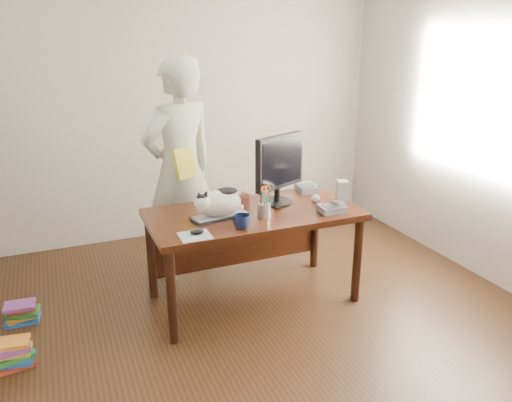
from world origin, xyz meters
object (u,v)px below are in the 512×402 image
object	(u,v)px
baseball	(316,198)
book_pile_a	(14,354)
pen_cup	(264,209)
cat	(218,202)
mouse	(197,232)
coffee_mug	(242,221)
calculator	(306,188)
person	(180,171)
desk	(250,226)
keyboard	(220,216)
phone	(332,208)
monitor	(280,166)
speaker	(342,192)
book_pile_b	(22,313)
book_stack	(231,198)

from	to	relation	value
baseball	book_pile_a	bearing A→B (deg)	-174.93
pen_cup	cat	bearing A→B (deg)	160.21
cat	mouse	bearing A→B (deg)	-144.48
coffee_mug	calculator	world-z (taller)	coffee_mug
person	book_pile_a	xyz separation A→B (m)	(-1.36, -0.86, -0.86)
desk	cat	world-z (taller)	cat
keyboard	calculator	distance (m)	0.95
book_pile_a	phone	bearing A→B (deg)	-0.84
desk	cat	size ratio (longest dim) A/B	3.85
phone	baseball	distance (m)	0.24
cat	calculator	distance (m)	0.97
pen_cup	calculator	xyz separation A→B (m)	(0.59, 0.45, -0.04)
monitor	phone	bearing A→B (deg)	-70.08
speaker	cat	bearing A→B (deg)	-162.32
cat	book_pile_a	xyz separation A→B (m)	(-1.46, -0.16, -0.79)
phone	person	bearing A→B (deg)	138.95
book_pile_a	book_pile_b	world-z (taller)	book_pile_a
coffee_mug	book_pile_b	xyz separation A→B (m)	(-1.52, 0.63, -0.73)
keyboard	baseball	size ratio (longest dim) A/B	6.74
pen_cup	person	xyz separation A→B (m)	(-0.41, 0.81, 0.13)
baseball	book_pile_a	size ratio (longest dim) A/B	0.25
monitor	book_pile_b	bearing A→B (deg)	148.63
book_stack	keyboard	bearing A→B (deg)	-147.05
pen_cup	mouse	distance (m)	0.56
book_stack	person	xyz separation A→B (m)	(-0.31, 0.39, 0.15)
phone	pen_cup	bearing A→B (deg)	173.34
coffee_mug	desk	bearing A→B (deg)	60.62
desk	calculator	world-z (taller)	calculator
monitor	pen_cup	xyz separation A→B (m)	(-0.23, -0.23, -0.25)
mouse	phone	xyz separation A→B (m)	(1.08, 0.04, 0.01)
monitor	calculator	world-z (taller)	monitor
book_stack	book_pile_b	distance (m)	1.79
baseball	cat	bearing A→B (deg)	-177.32
book_stack	pen_cup	bearing A→B (deg)	-100.04
calculator	person	size ratio (longest dim) A/B	0.12
monitor	phone	size ratio (longest dim) A/B	2.75
calculator	book_pile_a	bearing A→B (deg)	-160.39
mouse	coffee_mug	bearing A→B (deg)	0.14
desk	baseball	world-z (taller)	baseball
book_stack	book_pile_a	xyz separation A→B (m)	(-1.67, -0.47, -0.70)
keyboard	book_pile_b	size ratio (longest dim) A/B	1.73
desk	monitor	bearing A→B (deg)	0.87
phone	monitor	bearing A→B (deg)	136.05
mouse	baseball	world-z (taller)	baseball
phone	calculator	world-z (taller)	phone
mouse	person	world-z (taller)	person
cat	book_pile_b	size ratio (longest dim) A/B	1.61
cat	book_pile_a	world-z (taller)	cat
keyboard	book_pile_a	xyz separation A→B (m)	(-1.47, -0.17, -0.68)
book_stack	baseball	bearing A→B (deg)	-47.03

